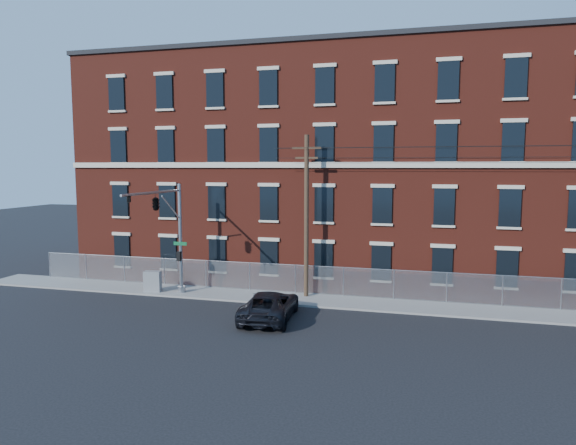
# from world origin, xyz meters

# --- Properties ---
(ground) EXTENTS (140.00, 140.00, 0.00)m
(ground) POSITION_xyz_m (0.00, 0.00, 0.00)
(ground) COLOR black
(ground) RESTS_ON ground
(sidewalk) EXTENTS (65.00, 3.00, 0.12)m
(sidewalk) POSITION_xyz_m (12.00, 5.00, 0.06)
(sidewalk) COLOR gray
(sidewalk) RESTS_ON ground
(mill_building) EXTENTS (55.30, 14.32, 16.30)m
(mill_building) POSITION_xyz_m (12.00, 13.93, 8.15)
(mill_building) COLOR #601F14
(mill_building) RESTS_ON ground
(chain_link_fence) EXTENTS (59.06, 0.06, 1.85)m
(chain_link_fence) POSITION_xyz_m (12.00, 6.30, 1.06)
(chain_link_fence) COLOR #A5A8AD
(chain_link_fence) RESTS_ON ground
(traffic_signal_mast) EXTENTS (0.90, 6.75, 7.00)m
(traffic_signal_mast) POSITION_xyz_m (-6.00, 2.18, 5.39)
(traffic_signal_mast) COLOR #9EA0A5
(traffic_signal_mast) RESTS_ON ground
(utility_pole_near) EXTENTS (1.80, 0.28, 10.00)m
(utility_pole_near) POSITION_xyz_m (2.00, 5.60, 5.34)
(utility_pole_near) COLOR #443222
(utility_pole_near) RESTS_ON ground
(pickup_truck) EXTENTS (2.93, 5.65, 1.52)m
(pickup_truck) POSITION_xyz_m (1.08, 0.72, 0.76)
(pickup_truck) COLOR black
(pickup_truck) RESTS_ON ground
(utility_cabinet) EXTENTS (1.14, 0.71, 1.33)m
(utility_cabinet) POSITION_xyz_m (-7.90, 4.20, 0.79)
(utility_cabinet) COLOR gray
(utility_cabinet) RESTS_ON sidewalk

